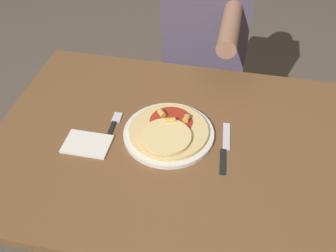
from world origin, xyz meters
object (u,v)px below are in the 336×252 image
knife (225,148)px  dining_table (167,165)px  fork (112,128)px  pizza (168,131)px  person_diner (207,37)px  plate (168,134)px

knife → dining_table: bearing=-179.0°
fork → knife: 0.37m
dining_table → knife: (0.18, 0.00, 0.12)m
pizza → knife: (0.18, -0.02, -0.02)m
fork → person_diner: size_ratio=0.14×
knife → fork: bearing=177.3°
plate → knife: (0.18, -0.02, -0.00)m
knife → person_diner: (-0.15, 0.69, -0.02)m
dining_table → person_diner: person_diner is taller
plate → person_diner: (0.04, 0.66, -0.03)m
plate → pizza: 0.02m
pizza → fork: pizza is taller
dining_table → knife: bearing=1.0°
dining_table → person_diner: 0.70m
plate → fork: (-0.18, -0.01, -0.00)m
dining_table → plate: 0.12m
plate → fork: bearing=-178.2°
knife → person_diner: size_ratio=0.18×
pizza → knife: bearing=-5.5°
plate → pizza: pizza is taller
dining_table → fork: fork is taller
person_diner → dining_table: bearing=-92.8°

